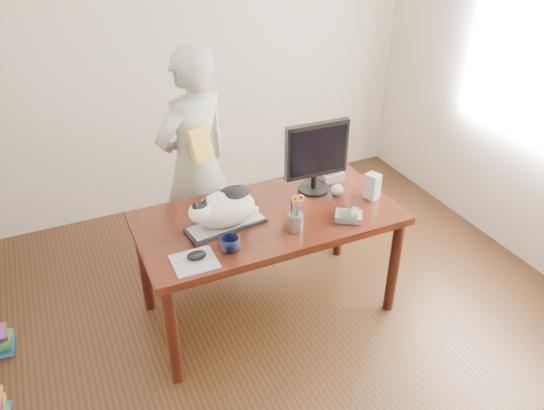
{
  "coord_description": "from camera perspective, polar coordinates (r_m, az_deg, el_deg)",
  "views": [
    {
      "loc": [
        -1.12,
        -1.89,
        2.5
      ],
      "look_at": [
        0.0,
        0.55,
        0.85
      ],
      "focal_mm": 35.0,
      "sensor_mm": 36.0,
      "label": 1
    }
  ],
  "objects": [
    {
      "name": "calculator",
      "position": [
        3.67,
        6.07,
        3.44
      ],
      "size": [
        0.16,
        0.21,
        0.06
      ],
      "rotation": [
        0.0,
        0.0,
        -0.02
      ],
      "color": "slate",
      "rests_on": "desk"
    },
    {
      "name": "room",
      "position": [
        2.48,
        5.3,
        3.81
      ],
      "size": [
        4.5,
        4.5,
        4.5
      ],
      "color": "black",
      "rests_on": "ground"
    },
    {
      "name": "speaker",
      "position": [
        3.44,
        10.75,
        2.01
      ],
      "size": [
        0.1,
        0.11,
        0.17
      ],
      "rotation": [
        0.0,
        0.0,
        0.38
      ],
      "color": "#ACACAF",
      "rests_on": "desk"
    },
    {
      "name": "book_stack",
      "position": [
        3.4,
        -4.22,
        1.18
      ],
      "size": [
        0.2,
        0.15,
        0.07
      ],
      "rotation": [
        0.0,
        0.0,
        -0.03
      ],
      "color": "#551B16",
      "rests_on": "desk"
    },
    {
      "name": "keyboard",
      "position": [
        3.14,
        -4.94,
        -2.14
      ],
      "size": [
        0.5,
        0.24,
        0.03
      ],
      "rotation": [
        0.0,
        0.0,
        0.14
      ],
      "color": "black",
      "rests_on": "desk"
    },
    {
      "name": "baseball",
      "position": [
        3.45,
        7.02,
        1.63
      ],
      "size": [
        0.08,
        0.08,
        0.08
      ],
      "rotation": [
        0.0,
        0.0,
        0.12
      ],
      "color": "beige",
      "rests_on": "desk"
    },
    {
      "name": "cat",
      "position": [
        3.07,
        -5.27,
        -0.36
      ],
      "size": [
        0.46,
        0.28,
        0.26
      ],
      "rotation": [
        0.0,
        0.0,
        0.14
      ],
      "color": "white",
      "rests_on": "keyboard"
    },
    {
      "name": "coffee_mug",
      "position": [
        2.92,
        -4.55,
        -4.25
      ],
      "size": [
        0.16,
        0.16,
        0.09
      ],
      "primitive_type": "imported",
      "rotation": [
        0.0,
        0.0,
        0.59
      ],
      "color": "black",
      "rests_on": "desk"
    },
    {
      "name": "mouse",
      "position": [
        2.9,
        -8.12,
        -5.38
      ],
      "size": [
        0.11,
        0.07,
        0.04
      ],
      "rotation": [
        0.0,
        0.0,
        -0.01
      ],
      "color": "black",
      "rests_on": "mousepad"
    },
    {
      "name": "desk",
      "position": [
        3.38,
        -0.91,
        -2.54
      ],
      "size": [
        1.6,
        0.8,
        0.75
      ],
      "color": "black",
      "rests_on": "ground"
    },
    {
      "name": "pen_cup",
      "position": [
        3.08,
        2.51,
        -1.62
      ],
      "size": [
        0.11,
        0.11,
        0.24
      ],
      "rotation": [
        0.0,
        0.0,
        -0.16
      ],
      "color": "#9B9BA0",
      "rests_on": "desk"
    },
    {
      "name": "held_book",
      "position": [
        3.47,
        -7.7,
        6.54
      ],
      "size": [
        0.18,
        0.15,
        0.22
      ],
      "rotation": [
        0.0,
        0.0,
        0.4
      ],
      "color": "gold",
      "rests_on": "person"
    },
    {
      "name": "person",
      "position": [
        3.71,
        -8.26,
        4.36
      ],
      "size": [
        0.71,
        0.6,
        1.65
      ],
      "primitive_type": "imported",
      "rotation": [
        0.0,
        0.0,
        3.54
      ],
      "color": "beige",
      "rests_on": "ground"
    },
    {
      "name": "monitor",
      "position": [
        3.38,
        4.81,
        5.51
      ],
      "size": [
        0.43,
        0.22,
        0.48
      ],
      "rotation": [
        0.0,
        0.0,
        -0.04
      ],
      "color": "black",
      "rests_on": "desk"
    },
    {
      "name": "mousepad",
      "position": [
        2.89,
        -8.35,
        -6.03
      ],
      "size": [
        0.24,
        0.22,
        0.01
      ],
      "rotation": [
        0.0,
        0.0,
        -0.01
      ],
      "color": "#A3A6AF",
      "rests_on": "desk"
    },
    {
      "name": "phone",
      "position": [
        3.22,
        8.3,
        -1.16
      ],
      "size": [
        0.2,
        0.18,
        0.07
      ],
      "rotation": [
        0.0,
        0.0,
        -0.61
      ],
      "color": "slate",
      "rests_on": "desk"
    }
  ]
}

